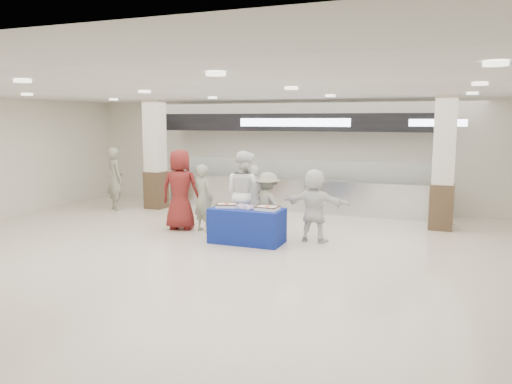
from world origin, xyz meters
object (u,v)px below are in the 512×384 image
at_px(civilian_maroon, 180,190).
at_px(soldier_b, 268,205).
at_px(sheet_cake_right, 267,208).
at_px(chef_tall, 244,193).
at_px(sheet_cake_left, 227,205).
at_px(soldier_a, 203,198).
at_px(civilian_white, 314,205).
at_px(soldier_bg, 115,179).
at_px(cupcake_tray, 245,207).
at_px(chef_short, 254,201).
at_px(display_table, 247,226).

distance_m(civilian_maroon, soldier_b, 2.25).
relative_size(sheet_cake_right, chef_tall, 0.24).
height_order(sheet_cake_left, chef_tall, chef_tall).
bearing_deg(soldier_a, sheet_cake_right, -179.40).
bearing_deg(civilian_maroon, civilian_white, 170.11).
xyz_separation_m(sheet_cake_right, soldier_a, (-1.84, 0.65, -0.00)).
bearing_deg(soldier_bg, civilian_white, -161.51).
height_order(cupcake_tray, chef_tall, chef_tall).
bearing_deg(soldier_a, chef_short, -159.90).
xyz_separation_m(display_table, chef_short, (-0.09, 0.64, 0.44)).
distance_m(chef_short, civilian_white, 1.40).
bearing_deg(cupcake_tray, soldier_b, 65.64).
distance_m(soldier_a, civilian_white, 2.69).
xyz_separation_m(sheet_cake_left, chef_short, (0.38, 0.65, 0.02)).
bearing_deg(cupcake_tray, chef_short, 94.02).
height_order(sheet_cake_left, soldier_bg, soldier_bg).
bearing_deg(chef_short, cupcake_tray, 87.46).
height_order(civilian_white, soldier_bg, soldier_bg).
relative_size(civilian_maroon, civilian_white, 1.22).
relative_size(sheet_cake_right, soldier_bg, 0.26).
bearing_deg(civilian_maroon, soldier_b, 170.00).
distance_m(display_table, cupcake_tray, 0.41).
relative_size(civilian_maroon, soldier_b, 1.32).
height_order(sheet_cake_right, civilian_white, civilian_white).
xyz_separation_m(civilian_maroon, soldier_a, (0.62, -0.01, -0.17)).
bearing_deg(chef_tall, soldier_a, 23.19).
height_order(display_table, cupcake_tray, cupcake_tray).
relative_size(sheet_cake_left, soldier_b, 0.35).
bearing_deg(sheet_cake_left, sheet_cake_right, -0.31).
relative_size(sheet_cake_right, cupcake_tray, 0.98).
bearing_deg(civilian_white, cupcake_tray, 28.72).
xyz_separation_m(cupcake_tray, civilian_white, (1.36, 0.63, 0.01)).
distance_m(chef_tall, chef_short, 0.29).
distance_m(civilian_maroon, civilian_white, 3.31).
xyz_separation_m(cupcake_tray, civilian_maroon, (-1.95, 0.65, 0.19)).
bearing_deg(soldier_bg, chef_tall, -166.15).
bearing_deg(civilian_maroon, cupcake_tray, 151.97).
relative_size(display_table, civilian_maroon, 0.80).
distance_m(sheet_cake_left, soldier_b, 0.97).
height_order(cupcake_tray, soldier_b, soldier_b).
bearing_deg(soldier_bg, soldier_a, -170.96).
distance_m(display_table, civilian_white, 1.52).
bearing_deg(cupcake_tray, display_table, -8.16).
distance_m(civilian_maroon, soldier_bg, 3.52).
height_order(civilian_maroon, soldier_b, civilian_maroon).
relative_size(chef_short, soldier_bg, 0.89).
height_order(soldier_b, civilian_white, civilian_white).
bearing_deg(display_table, civilian_white, 26.19).
xyz_separation_m(chef_short, soldier_bg, (-5.02, 1.65, 0.10)).
height_order(sheet_cake_left, sheet_cake_right, sheet_cake_right).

